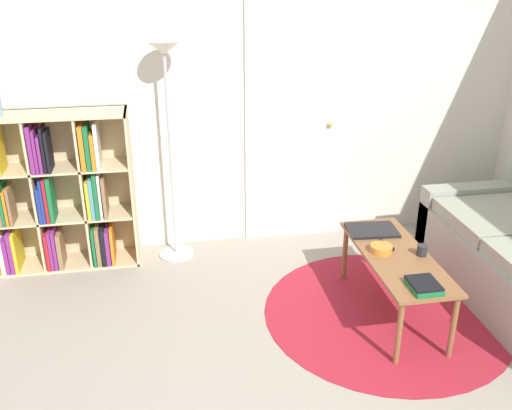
{
  "coord_description": "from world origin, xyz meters",
  "views": [
    {
      "loc": [
        -0.74,
        -1.67,
        2.27
      ],
      "look_at": [
        -0.18,
        1.51,
        0.85
      ],
      "focal_mm": 40.0,
      "sensor_mm": 36.0,
      "label": 1
    }
  ],
  "objects_px": {
    "coffee_table": "(396,261)",
    "laptop": "(372,230)",
    "floor_lamp": "(167,95)",
    "bowl": "(381,249)",
    "bookshelf": "(55,195)",
    "cup": "(422,250)"
  },
  "relations": [
    {
      "from": "coffee_table",
      "to": "bowl",
      "type": "distance_m",
      "value": 0.13
    },
    {
      "from": "floor_lamp",
      "to": "laptop",
      "type": "bearing_deg",
      "value": -28.55
    },
    {
      "from": "floor_lamp",
      "to": "coffee_table",
      "type": "height_order",
      "value": "floor_lamp"
    },
    {
      "from": "bookshelf",
      "to": "laptop",
      "type": "height_order",
      "value": "bookshelf"
    },
    {
      "from": "laptop",
      "to": "coffee_table",
      "type": "bearing_deg",
      "value": -84.04
    },
    {
      "from": "coffee_table",
      "to": "cup",
      "type": "relative_size",
      "value": 14.93
    },
    {
      "from": "laptop",
      "to": "floor_lamp",
      "type": "bearing_deg",
      "value": 151.45
    },
    {
      "from": "laptop",
      "to": "bowl",
      "type": "xyz_separation_m",
      "value": [
        -0.05,
        -0.3,
        0.01
      ]
    },
    {
      "from": "bookshelf",
      "to": "laptop",
      "type": "xyz_separation_m",
      "value": [
        2.26,
        -0.77,
        -0.12
      ]
    },
    {
      "from": "coffee_table",
      "to": "laptop",
      "type": "xyz_separation_m",
      "value": [
        -0.04,
        0.35,
        0.06
      ]
    },
    {
      "from": "bookshelf",
      "to": "bowl",
      "type": "xyz_separation_m",
      "value": [
        2.21,
        -1.07,
        -0.11
      ]
    },
    {
      "from": "bookshelf",
      "to": "cup",
      "type": "xyz_separation_m",
      "value": [
        2.45,
        -1.16,
        -0.09
      ]
    },
    {
      "from": "laptop",
      "to": "bookshelf",
      "type": "bearing_deg",
      "value": 161.19
    },
    {
      "from": "laptop",
      "to": "bowl",
      "type": "bearing_deg",
      "value": -99.55
    },
    {
      "from": "bookshelf",
      "to": "laptop",
      "type": "bearing_deg",
      "value": -18.81
    },
    {
      "from": "floor_lamp",
      "to": "laptop",
      "type": "relative_size",
      "value": 4.7
    },
    {
      "from": "coffee_table",
      "to": "bowl",
      "type": "bearing_deg",
      "value": 149.08
    },
    {
      "from": "bookshelf",
      "to": "coffee_table",
      "type": "distance_m",
      "value": 2.57
    },
    {
      "from": "coffee_table",
      "to": "laptop",
      "type": "height_order",
      "value": "laptop"
    },
    {
      "from": "coffee_table",
      "to": "floor_lamp",
      "type": "bearing_deg",
      "value": 142.0
    },
    {
      "from": "coffee_table",
      "to": "cup",
      "type": "height_order",
      "value": "cup"
    },
    {
      "from": "floor_lamp",
      "to": "cup",
      "type": "relative_size",
      "value": 23.45
    }
  ]
}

